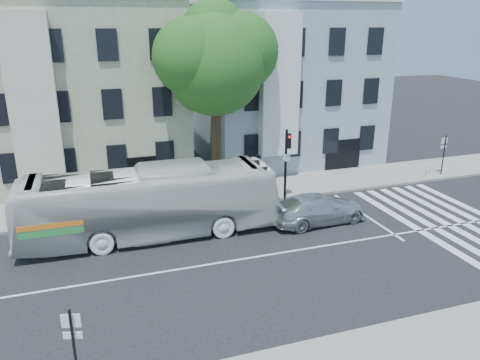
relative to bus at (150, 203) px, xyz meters
name	(u,v)px	position (x,y,z in m)	size (l,w,h in m)	color
ground	(270,255)	(4.62, -3.64, -1.69)	(120.00, 120.00, 0.00)	black
sidewalk_far	(219,194)	(4.62, 4.36, -1.62)	(80.00, 4.00, 0.15)	gray
building_left	(84,92)	(-2.38, 11.36, 3.81)	(12.00, 10.00, 11.00)	gray
building_right	(283,83)	(11.62, 11.36, 3.81)	(12.00, 10.00, 11.00)	#8EA0A9
street_tree	(215,59)	(4.68, 5.10, 6.14)	(7.30, 5.90, 11.10)	#2D2116
bus	(150,203)	(0.00, 0.00, 0.00)	(12.15, 2.84, 3.38)	silver
sedan	(318,209)	(8.29, -1.08, -0.95)	(5.10, 2.07, 1.48)	silver
hedge	(190,201)	(2.44, 2.66, -1.19)	(8.50, 0.84, 0.70)	#266922
traffic_signal	(287,156)	(7.99, 2.31, 0.98)	(0.44, 0.53, 4.14)	black
fire_hydrant	(428,169)	(18.62, 3.17, -1.13)	(0.46, 0.27, 0.80)	silver
near_sign_pole	(74,343)	(-3.38, -9.83, 0.17)	(0.49, 0.22, 2.74)	black
far_sign_pole	(444,150)	(19.62, 3.11, 0.13)	(0.48, 0.17, 2.65)	black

